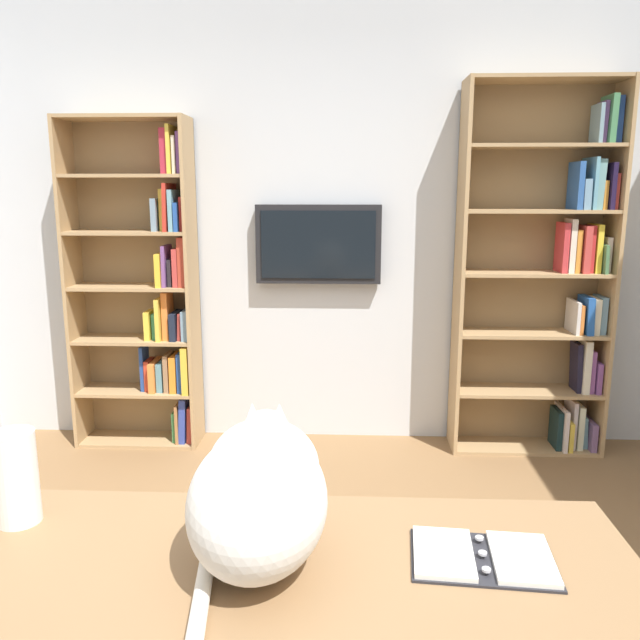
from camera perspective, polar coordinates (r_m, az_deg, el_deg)
The scene contains 8 objects.
wall_back at distance 3.95m, azimuth 1.00°, elevation 8.41°, with size 4.52×0.06×2.70m, color silver.
bookshelf_left at distance 3.99m, azimuth 19.99°, elevation 3.61°, with size 0.89×0.28×2.18m.
bookshelf_right at distance 4.01m, azimuth -15.15°, elevation 2.37°, with size 0.75×0.28×1.99m.
wall_mounted_tv at distance 3.88m, azimuth -0.15°, elevation 6.81°, with size 0.76×0.07×0.48m.
desk at distance 1.60m, azimuth -3.26°, elevation -24.52°, with size 1.66×0.69×0.73m.
cat at distance 1.52m, azimuth -5.45°, elevation -15.01°, with size 0.32×0.57×0.33m.
open_binder at distance 1.62m, azimuth 14.38°, elevation -19.90°, with size 0.35×0.25×0.02m.
paper_towel_roll at distance 1.85m, azimuth -25.64°, elevation -12.62°, with size 0.11×0.11×0.25m, color white.
Camera 1 is at (-0.11, 1.71, 1.57)m, focal length 35.64 mm.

